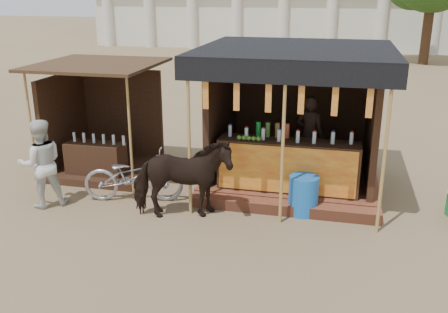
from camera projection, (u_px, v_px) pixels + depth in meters
name	position (u px, v px, depth m)	size (l,w,h in m)	color
ground	(199.00, 261.00, 7.37)	(120.00, 120.00, 0.00)	#846B4C
main_stall	(294.00, 136.00, 9.92)	(3.60, 3.61, 2.78)	brown
secondary_stall	(99.00, 133.00, 10.77)	(2.40, 2.40, 2.38)	#3D2416
cow	(182.00, 179.00, 8.53)	(0.77, 1.70, 1.43)	black
motorbike	(133.00, 176.00, 9.32)	(0.65, 1.85, 0.97)	#9C9BA3
bystander	(41.00, 164.00, 8.99)	(0.80, 0.62, 1.64)	silver
blue_barrel	(303.00, 195.00, 8.81)	(0.53, 0.53, 0.70)	blue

